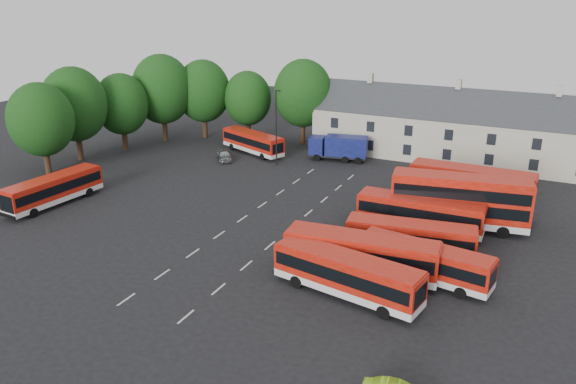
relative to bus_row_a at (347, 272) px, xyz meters
The scene contains 16 objects.
ground 15.33m from the bus_row_a, 152.98° to the left, with size 140.00×140.00×0.00m, color black.
lane_markings 14.32m from the bus_row_a, 141.13° to the left, with size 5.15×33.80×0.01m.
treeline 43.48m from the bus_row_a, 142.54° to the left, with size 29.92×32.59×12.01m.
terrace_houses 36.97m from the bus_row_a, 89.31° to the left, with size 35.70×7.13×10.06m.
bus_row_a is the anchor object (origin of this frame).
bus_row_b 3.24m from the bus_row_a, 91.38° to the left, with size 11.56×3.69×3.21m.
bus_row_c 6.30m from the bus_row_a, 46.68° to the left, with size 10.09×3.74×2.79m.
bus_row_d 8.45m from the bus_row_a, 73.40° to the left, with size 10.34×3.78×2.86m.
bus_row_e 13.44m from the bus_row_a, 81.65° to the left, with size 10.94×2.71×3.08m.
bus_dd_south 16.34m from the bus_row_a, 72.65° to the left, with size 12.14×4.57×4.86m.
bus_dd_north 19.95m from the bus_row_a, 74.76° to the left, with size 11.30×2.91×4.61m.
bus_west 32.41m from the bus_row_a, behind, with size 3.21×10.40×2.89m.
bus_north 36.92m from the bus_row_a, 129.21° to the left, with size 9.98×5.74×2.78m.
box_truck 32.90m from the bus_row_a, 111.74° to the left, with size 7.40×3.52×3.11m.
silver_car 34.98m from the bus_row_a, 135.83° to the left, with size 1.55×3.85×1.31m, color #9B9DA2.
lamppost 31.39m from the bus_row_a, 125.76° to the left, with size 0.63×0.26×9.17m.
Camera 1 is at (24.82, -39.70, 20.32)m, focal length 35.00 mm.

